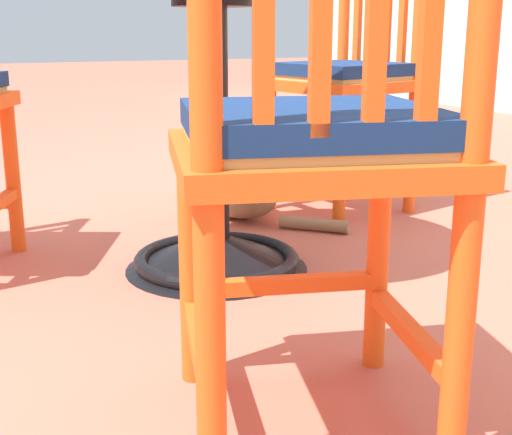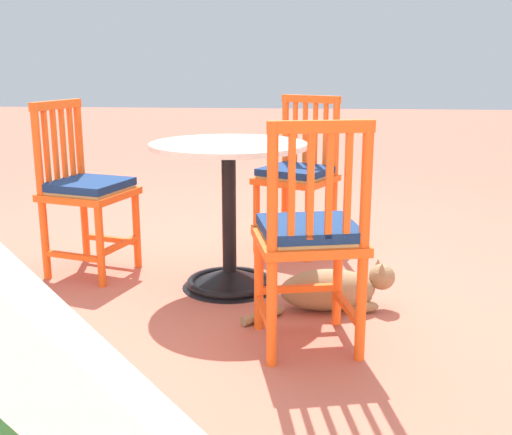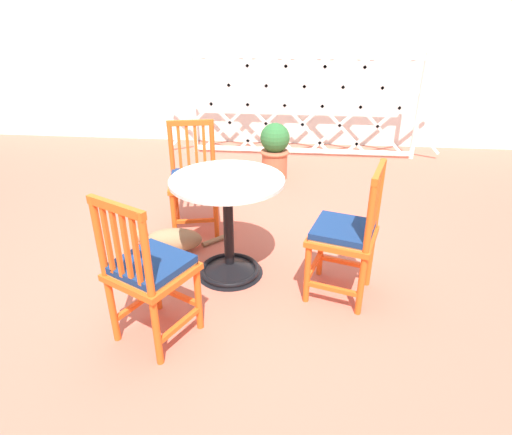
{
  "view_description": "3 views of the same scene",
  "coord_description": "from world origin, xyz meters",
  "px_view_note": "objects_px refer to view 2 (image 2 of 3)",
  "views": [
    {
      "loc": [
        1.73,
        -0.46,
        0.61
      ],
      "look_at": [
        0.1,
        0.33,
        0.13
      ],
      "focal_mm": 50.03,
      "sensor_mm": 36.0,
      "label": 1
    },
    {
      "loc": [
        -0.32,
        3.22,
        1.11
      ],
      "look_at": [
        -0.07,
        0.33,
        0.39
      ],
      "focal_mm": 44.38,
      "sensor_mm": 36.0,
      "label": 2
    },
    {
      "loc": [
        0.53,
        -2.34,
        1.74
      ],
      "look_at": [
        0.26,
        0.29,
        0.42
      ],
      "focal_mm": 29.94,
      "sensor_mm": 36.0,
      "label": 3
    }
  ],
  "objects_px": {
    "orange_chair_facing_out": "(86,191)",
    "tabby_cat": "(336,290)",
    "orange_chair_by_planter": "(309,238)",
    "orange_chair_tucked_in": "(298,176)",
    "cafe_table": "(229,232)"
  },
  "relations": [
    {
      "from": "orange_chair_tucked_in",
      "to": "tabby_cat",
      "type": "relative_size",
      "value": 1.31
    },
    {
      "from": "orange_chair_by_planter",
      "to": "tabby_cat",
      "type": "relative_size",
      "value": 1.31
    },
    {
      "from": "orange_chair_by_planter",
      "to": "tabby_cat",
      "type": "height_order",
      "value": "orange_chair_by_planter"
    },
    {
      "from": "cafe_table",
      "to": "orange_chair_facing_out",
      "type": "height_order",
      "value": "orange_chair_facing_out"
    },
    {
      "from": "orange_chair_by_planter",
      "to": "orange_chair_facing_out",
      "type": "height_order",
      "value": "same"
    },
    {
      "from": "cafe_table",
      "to": "orange_chair_facing_out",
      "type": "xyz_separation_m",
      "value": [
        0.78,
        -0.17,
        0.16
      ]
    },
    {
      "from": "orange_chair_facing_out",
      "to": "orange_chair_tucked_in",
      "type": "bearing_deg",
      "value": -154.31
    },
    {
      "from": "orange_chair_facing_out",
      "to": "orange_chair_by_planter",
      "type": "bearing_deg",
      "value": 145.36
    },
    {
      "from": "orange_chair_by_planter",
      "to": "orange_chair_tucked_in",
      "type": "bearing_deg",
      "value": -86.85
    },
    {
      "from": "cafe_table",
      "to": "tabby_cat",
      "type": "relative_size",
      "value": 1.1
    },
    {
      "from": "cafe_table",
      "to": "orange_chair_tucked_in",
      "type": "xyz_separation_m",
      "value": [
        -0.32,
        -0.7,
        0.16
      ]
    },
    {
      "from": "orange_chair_tucked_in",
      "to": "tabby_cat",
      "type": "bearing_deg",
      "value": 101.88
    },
    {
      "from": "orange_chair_tucked_in",
      "to": "orange_chair_facing_out",
      "type": "xyz_separation_m",
      "value": [
        1.1,
        0.53,
        0.0
      ]
    },
    {
      "from": "orange_chair_facing_out",
      "to": "tabby_cat",
      "type": "relative_size",
      "value": 1.31
    },
    {
      "from": "orange_chair_tucked_in",
      "to": "orange_chair_by_planter",
      "type": "bearing_deg",
      "value": 93.15
    }
  ]
}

